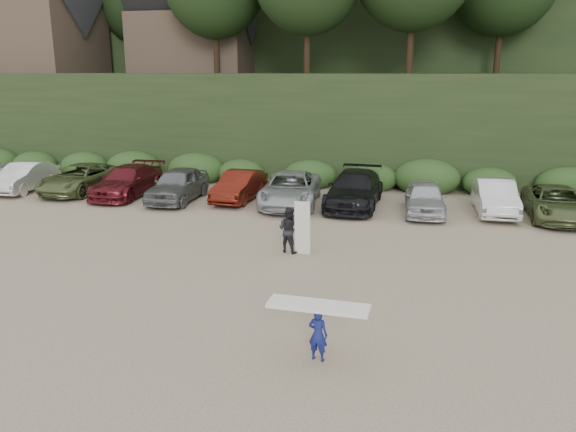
# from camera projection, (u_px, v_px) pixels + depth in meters

# --- Properties ---
(ground) EXTENTS (120.00, 120.00, 0.00)m
(ground) POSITION_uv_depth(u_px,v_px,m) (286.00, 284.00, 16.69)
(ground) COLOR tan
(ground) RESTS_ON ground
(hillside_backdrop) EXTENTS (90.00, 41.50, 28.00)m
(hillside_backdrop) POSITION_uv_depth(u_px,v_px,m) (376.00, 9.00, 47.87)
(hillside_backdrop) COLOR black
(hillside_backdrop) RESTS_ON ground
(parked_cars) EXTENTS (39.56, 6.07, 1.63)m
(parked_cars) POSITION_uv_depth(u_px,v_px,m) (323.00, 190.00, 26.10)
(parked_cars) COLOR silver
(parked_cars) RESTS_ON ground
(child_surfer) EXTENTS (2.22, 0.73, 1.32)m
(child_surfer) POSITION_uv_depth(u_px,v_px,m) (318.00, 322.00, 12.10)
(child_surfer) COLOR navy
(child_surfer) RESTS_ON ground
(adult_surfer) EXTENTS (1.27, 0.83, 1.90)m
(adult_surfer) POSITION_uv_depth(u_px,v_px,m) (290.00, 230.00, 19.43)
(adult_surfer) COLOR black
(adult_surfer) RESTS_ON ground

